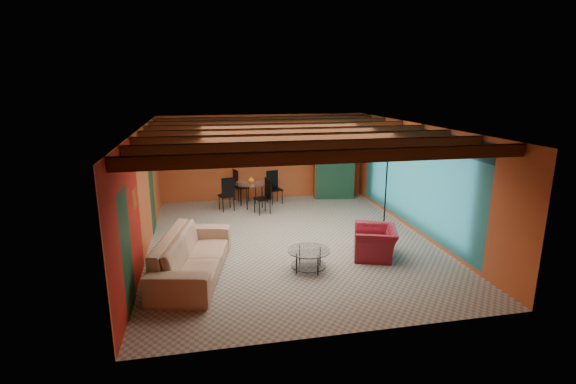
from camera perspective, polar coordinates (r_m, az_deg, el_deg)
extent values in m
cube|color=gray|center=(10.28, 0.23, -6.49)|extent=(6.50, 8.00, 0.01)
cube|color=silver|center=(9.66, 0.24, 8.65)|extent=(6.50, 8.00, 0.01)
cube|color=#B45129|center=(13.75, -3.21, 4.66)|extent=(6.50, 0.02, 2.70)
cube|color=maroon|center=(9.77, -18.77, -0.10)|extent=(0.02, 8.00, 2.70)
cube|color=teal|center=(11.01, 17.04, 1.60)|extent=(0.02, 8.00, 2.70)
imported|color=tan|center=(8.61, -12.57, -8.18)|extent=(1.65, 2.97, 0.82)
imported|color=maroon|center=(9.47, 11.52, -6.56)|extent=(1.16, 1.24, 0.65)
cube|color=brown|center=(14.00, 5.95, 3.57)|extent=(1.29, 0.78, 2.12)
cube|color=black|center=(13.56, -6.99, 5.72)|extent=(1.05, 0.03, 0.65)
imported|color=#26661E|center=(13.82, 6.09, 8.77)|extent=(0.44, 0.40, 0.43)
imported|color=orange|center=(12.81, -4.97, 2.90)|extent=(0.25, 0.25, 0.20)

